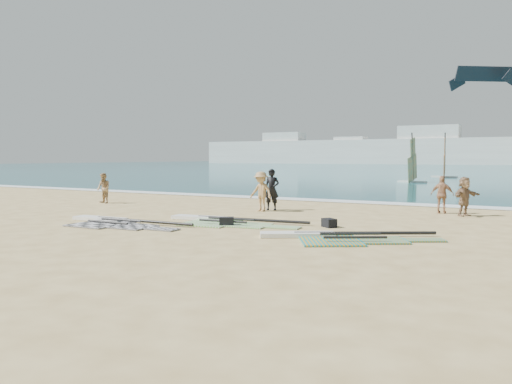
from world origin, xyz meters
The scene contains 17 objects.
ground centered at (0.00, 0.00, 0.00)m, with size 300.00×300.00×0.00m, color #D4BC7C.
sea centered at (0.00, 132.00, 0.00)m, with size 300.00×240.00×0.06m, color #0C4D55.
surf_line centered at (0.00, 12.30, 0.00)m, with size 300.00×1.20×0.04m, color white.
far_town centered at (-15.72, 150.00, 4.49)m, with size 160.00×8.00×12.00m.
rig_grey centered at (-3.25, 0.51, 0.05)m, with size 5.07×2.01×0.20m.
rig_green centered at (-0.21, 2.57, 0.05)m, with size 5.25×2.21×0.20m.
rig_orange centered at (4.47, 1.20, 0.05)m, with size 4.95×3.51×0.20m.
gear_bag_near centered at (0.45, 1.92, 0.15)m, with size 0.47×0.34×0.30m, color black.
gear_bag_far centered at (3.49, 3.34, 0.14)m, with size 0.47×0.33×0.28m, color black.
person_wetsuit centered at (-0.57, 7.10, 0.89)m, with size 0.65×0.42×1.77m, color black.
beachgoer_left centered at (-9.26, 5.86, 0.75)m, with size 0.73×0.57×1.50m, color tan.
beachgoer_mid centered at (-0.73, 6.44, 0.83)m, with size 1.08×0.62×1.67m, color tan.
beachgoer_back centered at (6.02, 9.32, 0.76)m, with size 0.89×0.37×1.53m, color tan.
beachgoer_right centered at (6.91, 8.82, 0.76)m, with size 1.41×0.45×1.52m, color #947150.
windsurfer_left centered at (-0.25, 33.39, 1.30)m, with size 2.48×2.99×4.46m.
windsurfer_centre centered at (0.51, 46.07, 1.41)m, with size 2.80×3.34×4.99m.
kitesurf_kite centered at (4.05, 48.37, 11.12)m, with size 6.41×4.71×2.48m.
Camera 1 is at (9.27, -11.81, 2.27)m, focal length 35.00 mm.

